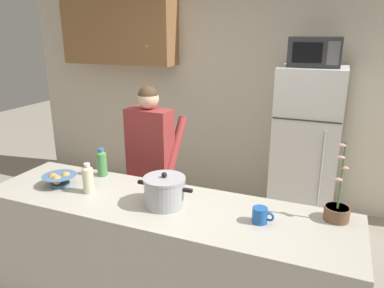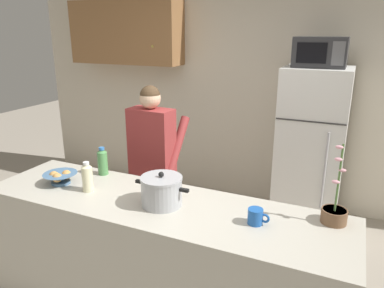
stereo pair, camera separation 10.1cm
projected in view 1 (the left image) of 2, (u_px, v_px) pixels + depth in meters
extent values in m
cube|color=beige|center=(248.00, 93.00, 4.31)|extent=(6.00, 0.12, 2.60)
cube|color=olive|center=(119.00, 32.00, 4.49)|extent=(1.47, 0.34, 0.76)
sphere|color=gold|center=(147.00, 46.00, 4.21)|extent=(0.03, 0.03, 0.03)
cube|color=#BCB7A8|center=(162.00, 263.00, 2.54)|extent=(2.52, 0.68, 0.92)
cube|color=white|center=(306.00, 148.00, 3.78)|extent=(0.64, 0.64, 1.67)
cube|color=#333333|center=(306.00, 121.00, 3.39)|extent=(0.63, 0.01, 0.01)
cylinder|color=#B2B2B7|center=(321.00, 169.00, 3.44)|extent=(0.02, 0.02, 0.75)
cube|color=#2D2D30|center=(316.00, 52.00, 3.47)|extent=(0.48, 0.36, 0.28)
cube|color=black|center=(307.00, 53.00, 3.33)|extent=(0.26, 0.01, 0.18)
cube|color=#59595B|center=(334.00, 53.00, 3.25)|extent=(0.11, 0.01, 0.21)
cylinder|color=#33384C|center=(159.00, 213.00, 3.38)|extent=(0.11, 0.11, 0.76)
cylinder|color=#33384C|center=(146.00, 210.00, 3.44)|extent=(0.11, 0.11, 0.76)
cube|color=#993333|center=(150.00, 143.00, 3.21)|extent=(0.41, 0.22, 0.60)
sphere|color=beige|center=(148.00, 99.00, 3.09)|extent=(0.18, 0.18, 0.18)
sphere|color=#4C3823|center=(148.00, 96.00, 3.08)|extent=(0.17, 0.17, 0.17)
cylinder|color=#993333|center=(176.00, 144.00, 3.23)|extent=(0.10, 0.36, 0.47)
cylinder|color=#993333|center=(139.00, 139.00, 3.40)|extent=(0.10, 0.36, 0.47)
cylinder|color=#ADAFB5|center=(165.00, 193.00, 2.35)|extent=(0.27, 0.27, 0.18)
cylinder|color=#ADAFB5|center=(164.00, 179.00, 2.32)|extent=(0.27, 0.27, 0.02)
sphere|color=black|center=(164.00, 175.00, 2.31)|extent=(0.04, 0.04, 0.04)
cube|color=black|center=(142.00, 182.00, 2.39)|extent=(0.06, 0.02, 0.02)
cube|color=black|center=(188.00, 190.00, 2.28)|extent=(0.06, 0.02, 0.02)
cylinder|color=#1E59B2|center=(260.00, 215.00, 2.15)|extent=(0.09, 0.09, 0.10)
torus|color=#1E59B2|center=(269.00, 217.00, 2.13)|extent=(0.06, 0.01, 0.06)
cylinder|color=#4C7299|center=(60.00, 184.00, 2.67)|extent=(0.14, 0.14, 0.02)
cone|color=#4C7299|center=(60.00, 179.00, 2.66)|extent=(0.25, 0.25, 0.06)
sphere|color=tan|center=(53.00, 178.00, 2.64)|extent=(0.07, 0.07, 0.07)
sphere|color=tan|center=(66.00, 176.00, 2.67)|extent=(0.07, 0.07, 0.07)
sphere|color=tan|center=(57.00, 180.00, 2.61)|extent=(0.07, 0.07, 0.07)
cylinder|color=beige|center=(88.00, 181.00, 2.53)|extent=(0.08, 0.08, 0.18)
cone|color=beige|center=(87.00, 167.00, 2.50)|extent=(0.08, 0.08, 0.03)
cylinder|color=white|center=(87.00, 165.00, 2.50)|extent=(0.04, 0.04, 0.02)
cylinder|color=#4C8C4C|center=(102.00, 164.00, 2.83)|extent=(0.08, 0.08, 0.18)
cone|color=#4C8C4C|center=(101.00, 152.00, 2.80)|extent=(0.08, 0.08, 0.03)
cylinder|color=#3372BF|center=(101.00, 150.00, 2.79)|extent=(0.04, 0.04, 0.02)
cylinder|color=brown|center=(337.00, 213.00, 2.18)|extent=(0.15, 0.15, 0.09)
cylinder|color=#38281E|center=(337.00, 208.00, 2.17)|extent=(0.14, 0.14, 0.01)
cylinder|color=#4C7238|center=(342.00, 176.00, 2.11)|extent=(0.01, 0.05, 0.40)
ellipsoid|color=pink|center=(339.00, 180.00, 2.10)|extent=(0.04, 0.03, 0.02)
ellipsoid|color=pink|center=(345.00, 168.00, 2.10)|extent=(0.04, 0.03, 0.02)
ellipsoid|color=pink|center=(341.00, 157.00, 2.07)|extent=(0.04, 0.03, 0.02)
ellipsoid|color=pink|center=(342.00, 145.00, 2.07)|extent=(0.04, 0.03, 0.02)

